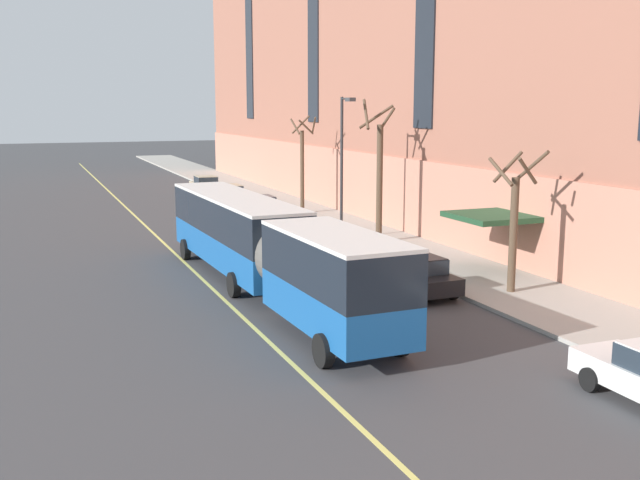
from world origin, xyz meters
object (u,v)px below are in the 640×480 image
at_px(parked_car_champagne_3, 230,195).
at_px(parked_car_black_4, 417,275).
at_px(street_tree_far_uptown, 379,173).
at_px(street_lamp, 343,154).
at_px(city_bus, 264,244).
at_px(parked_car_silver_1, 330,238).
at_px(street_tree_mid_block, 514,220).
at_px(parked_car_champagne_6, 206,185).
at_px(street_tree_far_downtown, 303,163).
at_px(parked_car_darkgray_2, 260,207).

bearing_deg(parked_car_champagne_3, parked_car_black_4, -90.18).
distance_m(street_tree_far_uptown, street_lamp, 2.22).
bearing_deg(city_bus, parked_car_silver_1, 50.66).
height_order(city_bus, street_tree_mid_block, street_tree_mid_block).
xyz_separation_m(street_tree_far_uptown, street_lamp, (-1.49, 1.33, 0.96)).
bearing_deg(parked_car_champagne_6, street_tree_far_uptown, -82.59).
distance_m(city_bus, street_tree_far_downtown, 21.96).
height_order(city_bus, parked_car_black_4, city_bus).
height_order(parked_car_silver_1, parked_car_black_4, same).
height_order(parked_car_silver_1, street_tree_far_downtown, street_tree_far_downtown).
bearing_deg(parked_car_champagne_3, parked_car_champagne_6, 90.76).
bearing_deg(parked_car_champagne_6, city_bus, -99.35).
height_order(parked_car_silver_1, parked_car_darkgray_2, same).
bearing_deg(parked_car_champagne_6, street_tree_far_downtown, -76.50).
distance_m(parked_car_silver_1, street_tree_mid_block, 11.21).
relative_size(parked_car_champagne_6, street_tree_mid_block, 0.83).
bearing_deg(street_lamp, parked_car_silver_1, -124.84).
distance_m(city_bus, street_tree_mid_block, 9.77).
xyz_separation_m(parked_car_champagne_3, street_tree_mid_block, (3.31, -30.32, 2.22)).
height_order(parked_car_silver_1, parked_car_champagne_6, same).
bearing_deg(parked_car_silver_1, city_bus, -129.34).
distance_m(parked_car_champagne_3, street_lamp, 17.69).
bearing_deg(street_tree_far_uptown, parked_car_champagne_6, 97.41).
bearing_deg(street_tree_far_uptown, parked_car_silver_1, -157.45).
xyz_separation_m(parked_car_darkgray_2, street_tree_far_uptown, (3.25, -10.92, 3.04)).
bearing_deg(parked_car_silver_1, parked_car_black_4, -89.78).
bearing_deg(city_bus, street_tree_mid_block, -21.75).
xyz_separation_m(parked_car_darkgray_2, parked_car_black_4, (-0.12, -21.27, -0.00)).
relative_size(city_bus, parked_car_black_4, 4.70).
bearing_deg(parked_car_darkgray_2, street_lamp, -79.63).
relative_size(street_tree_far_uptown, street_lamp, 0.99).
xyz_separation_m(parked_car_black_4, parked_car_champagne_6, (-0.01, 36.29, 0.00)).
relative_size(parked_car_champagne_3, street_lamp, 0.61).
height_order(parked_car_champagne_3, street_tree_far_uptown, street_tree_far_uptown).
xyz_separation_m(city_bus, parked_car_black_4, (5.64, -2.11, -1.27)).
bearing_deg(parked_car_champagne_6, street_lamp, -85.63).
relative_size(street_tree_far_uptown, street_tree_far_downtown, 1.15).
relative_size(parked_car_champagne_3, street_tree_mid_block, 0.84).
relative_size(parked_car_champagne_6, street_tree_far_uptown, 0.61).
relative_size(parked_car_darkgray_2, street_tree_far_downtown, 0.66).
relative_size(parked_car_black_4, street_tree_far_uptown, 0.57).
bearing_deg(street_tree_far_downtown, street_tree_mid_block, -90.02).
bearing_deg(street_tree_far_downtown, parked_car_champagne_6, 103.50).
height_order(parked_car_black_4, street_lamp, street_lamp).
distance_m(parked_car_silver_1, parked_car_darkgray_2, 12.33).
relative_size(city_bus, parked_car_champagne_6, 4.35).
height_order(parked_car_champagne_3, street_tree_mid_block, street_tree_mid_block).
distance_m(parked_car_black_4, street_tree_mid_block, 4.33).
height_order(parked_car_silver_1, street_tree_mid_block, street_tree_mid_block).
xyz_separation_m(street_tree_mid_block, street_tree_far_uptown, (-0.03, 11.85, 0.82)).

